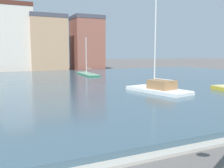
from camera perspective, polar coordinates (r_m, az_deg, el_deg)
The scene contains 7 objects.
harbor_water at distance 29.17m, azimuth -15.63°, elevation -0.27°, with size 77.52×42.25×0.37m, color #3D5666.
quay_edge_coping at distance 9.33m, azimuth 7.48°, elevation -16.38°, with size 77.52×0.50×0.12m, color #ADA89E.
sailboat_white at distance 22.62m, azimuth 9.64°, elevation -1.33°, with size 3.59×7.13×9.37m.
sailboat_green at distance 40.61m, azimuth -5.92°, elevation 2.13°, with size 2.38×9.13×6.26m.
townhouse_end_terrace at distance 53.94m, azimuth -21.22°, elevation 9.72°, with size 6.57×6.20×13.45m.
townhouse_narrow_midrow at distance 53.40m, azimuth -14.44°, elevation 8.97°, with size 7.30×5.75×11.52m.
townhouse_wide_warehouse at distance 56.58m, azimuth -5.74°, elevation 9.21°, with size 6.48×6.40×11.87m.
Camera 1 is at (-4.64, -0.02, 3.75)m, focal length 40.07 mm.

